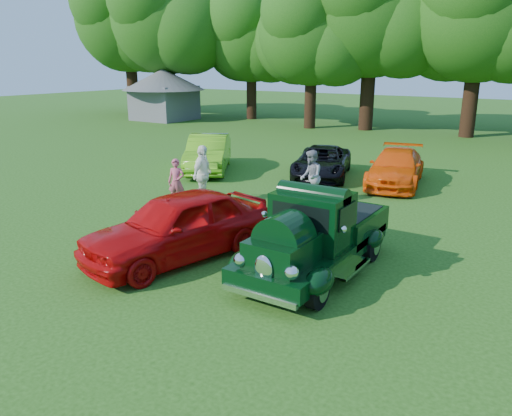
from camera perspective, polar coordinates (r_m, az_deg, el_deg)
The scene contains 11 objects.
ground at distance 11.22m, azimuth -0.95°, elevation -6.74°, with size 120.00×120.00×0.00m, color #1E4710.
hero_pickup at distance 10.83m, azimuth 6.88°, elevation -3.27°, with size 2.16×4.64×1.81m.
red_convertible at distance 11.61m, azimuth -8.90°, elevation -2.00°, with size 1.85×4.61×1.57m, color #B70708.
back_car_lime at distance 20.99m, azimuth -5.49°, elevation 6.25°, with size 1.58×4.52×1.49m, color #55A516.
back_car_black at distance 19.90m, azimuth 7.55°, elevation 5.21°, with size 2.00×4.34×1.21m, color black.
back_car_orange at distance 19.22m, azimuth 15.70°, elevation 4.47°, with size 1.81×4.45×1.29m, color #F24E08.
spectator_pink at distance 16.06m, azimuth -9.08°, elevation 2.96°, with size 0.54×0.35×1.48m, color #B94C62.
spectator_grey at distance 16.08m, azimuth 6.28°, elevation 3.54°, with size 0.84×0.65×1.73m, color gray.
spectator_white at distance 15.98m, azimuth -6.13°, elevation 3.78°, with size 1.11×0.46×1.90m, color white.
gazebo at distance 40.61m, azimuth -10.50°, elevation 13.27°, with size 6.40×6.40×3.90m.
tree_line at distance 33.13m, azimuth 22.61°, elevation 20.08°, with size 64.51×10.68×12.36m.
Camera 1 is at (5.77, -8.56, 4.40)m, focal length 35.00 mm.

